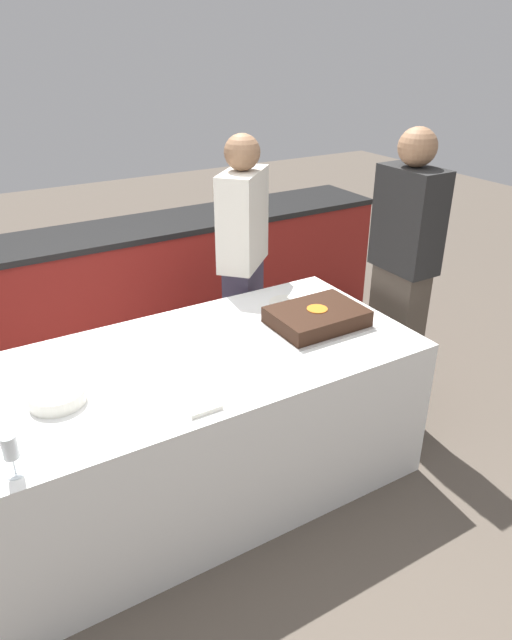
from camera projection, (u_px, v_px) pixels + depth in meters
ground_plane at (200, 484)px, 2.97m from camera, size 14.00×14.00×0.00m
back_counter at (99, 297)px, 3.97m from camera, size 4.40×0.58×0.92m
dining_table at (196, 424)px, 2.79m from camera, size 2.12×1.00×0.77m
cake at (317, 317)px, 2.89m from camera, size 0.50×0.38×0.09m
plate_stack at (57, 396)px, 2.28m from camera, size 0.23×0.23×0.06m
wine_glass at (10, 449)px, 1.87m from camera, size 0.06×0.06×0.16m
side_plate_near_cake at (286, 302)px, 3.15m from camera, size 0.18×0.18×0.00m
utensil_pile at (203, 407)px, 2.25m from camera, size 0.14×0.09×0.02m
person_cutting_cake at (243, 267)px, 3.46m from camera, size 0.44×0.43×1.62m
person_seated_right at (401, 279)px, 3.16m from camera, size 0.20×0.36×1.69m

